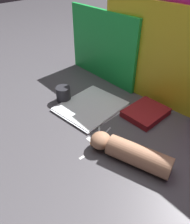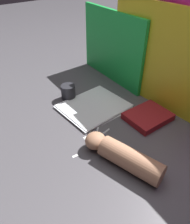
{
  "view_description": "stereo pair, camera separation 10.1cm",
  "coord_description": "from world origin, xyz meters",
  "px_view_note": "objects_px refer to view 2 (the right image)",
  "views": [
    {
      "loc": [
        0.56,
        -0.57,
        0.67
      ],
      "look_at": [
        0.0,
        0.01,
        0.06
      ],
      "focal_mm": 35.0,
      "sensor_mm": 36.0,
      "label": 1
    },
    {
      "loc": [
        0.63,
        -0.5,
        0.67
      ],
      "look_at": [
        0.0,
        0.01,
        0.06
      ],
      "focal_mm": 35.0,
      "sensor_mm": 36.0,
      "label": 2
    }
  ],
  "objects_px": {
    "paper_stack": "(94,107)",
    "hand_forearm": "(123,155)",
    "scissors": "(96,140)",
    "book_closed": "(148,116)",
    "mug": "(68,92)"
  },
  "relations": [
    {
      "from": "hand_forearm",
      "to": "scissors",
      "type": "bearing_deg",
      "value": -179.71
    },
    {
      "from": "book_closed",
      "to": "hand_forearm",
      "type": "relative_size",
      "value": 0.62
    },
    {
      "from": "book_closed",
      "to": "mug",
      "type": "bearing_deg",
      "value": -153.78
    },
    {
      "from": "book_closed",
      "to": "scissors",
      "type": "height_order",
      "value": "book_closed"
    },
    {
      "from": "scissors",
      "to": "mug",
      "type": "height_order",
      "value": "mug"
    },
    {
      "from": "book_closed",
      "to": "hand_forearm",
      "type": "xyz_separation_m",
      "value": [
        0.12,
        -0.29,
        0.03
      ]
    },
    {
      "from": "book_closed",
      "to": "mug",
      "type": "distance_m",
      "value": 0.45
    },
    {
      "from": "book_closed",
      "to": "scissors",
      "type": "bearing_deg",
      "value": -98.77
    },
    {
      "from": "book_closed",
      "to": "mug",
      "type": "height_order",
      "value": "mug"
    },
    {
      "from": "scissors",
      "to": "hand_forearm",
      "type": "bearing_deg",
      "value": 0.29
    },
    {
      "from": "paper_stack",
      "to": "hand_forearm",
      "type": "xyz_separation_m",
      "value": [
        0.36,
        -0.15,
        0.04
      ]
    },
    {
      "from": "scissors",
      "to": "book_closed",
      "type": "bearing_deg",
      "value": 81.23
    },
    {
      "from": "paper_stack",
      "to": "hand_forearm",
      "type": "relative_size",
      "value": 0.97
    },
    {
      "from": "paper_stack",
      "to": "book_closed",
      "type": "bearing_deg",
      "value": 30.76
    },
    {
      "from": "scissors",
      "to": "hand_forearm",
      "type": "xyz_separation_m",
      "value": [
        0.16,
        0.0,
        0.04
      ]
    }
  ]
}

